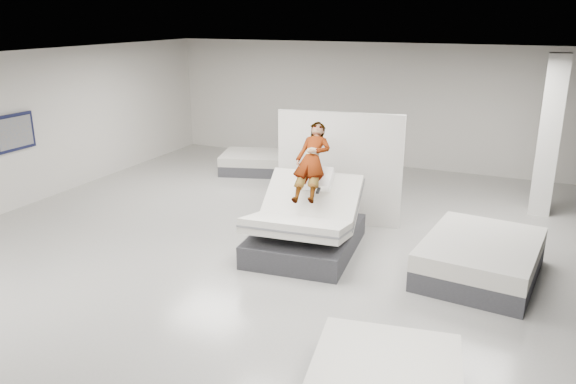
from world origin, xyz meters
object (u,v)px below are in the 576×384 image
(hero_bed, at_px, (306,228))
(remote, at_px, (318,191))
(column, at_px, (549,136))
(person, at_px, (311,174))
(wall_poster, at_px, (14,132))
(flat_bed_right_far, at_px, (480,258))
(flat_bed_left_far, at_px, (258,162))
(divider_panel, at_px, (339,169))

(hero_bed, bearing_deg, remote, -2.42)
(hero_bed, relative_size, column, 0.73)
(person, bearing_deg, remote, -57.85)
(hero_bed, bearing_deg, wall_poster, -177.54)
(flat_bed_right_far, bearing_deg, flat_bed_left_far, 145.79)
(divider_panel, height_order, flat_bed_left_far, divider_panel)
(remote, bearing_deg, hero_bed, 172.17)
(remote, relative_size, column, 0.04)
(remote, bearing_deg, flat_bed_left_far, 122.44)
(divider_panel, height_order, wall_poster, divider_panel)
(flat_bed_right_far, xyz_separation_m, column, (0.80, 3.53, 1.30))
(flat_bed_right_far, bearing_deg, person, 177.68)
(remote, relative_size, wall_poster, 0.15)
(divider_panel, distance_m, column, 4.23)
(flat_bed_left_far, bearing_deg, wall_poster, -125.83)
(person, xyz_separation_m, divider_panel, (0.08, 1.24, -0.20))
(wall_poster, bearing_deg, hero_bed, 2.46)
(remote, bearing_deg, wall_poster, 176.88)
(remote, height_order, divider_panel, divider_panel)
(divider_panel, bearing_deg, column, 22.55)
(hero_bed, height_order, flat_bed_right_far, hero_bed)
(person, bearing_deg, flat_bed_left_far, 122.46)
(remote, xyz_separation_m, flat_bed_left_far, (-3.28, 4.22, -0.87))
(divider_panel, bearing_deg, flat_bed_right_far, -34.53)
(hero_bed, relative_size, person, 1.50)
(remote, bearing_deg, divider_panel, 90.88)
(flat_bed_right_far, bearing_deg, wall_poster, -177.04)
(hero_bed, height_order, wall_poster, wall_poster)
(hero_bed, bearing_deg, flat_bed_left_far, 125.99)
(divider_panel, distance_m, wall_poster, 6.62)
(divider_panel, xyz_separation_m, wall_poster, (-6.34, -1.83, 0.52))
(hero_bed, relative_size, remote, 16.64)
(hero_bed, distance_m, person, 0.92)
(remote, bearing_deg, column, 42.15)
(flat_bed_right_far, bearing_deg, column, 77.18)
(flat_bed_left_far, bearing_deg, divider_panel, -40.51)
(flat_bed_right_far, xyz_separation_m, wall_poster, (-9.13, -0.47, 1.30))
(wall_poster, bearing_deg, remote, 2.29)
(column, height_order, wall_poster, column)
(flat_bed_right_far, xyz_separation_m, flat_bed_left_far, (-5.90, 4.01, -0.05))
(person, distance_m, divider_panel, 1.26)
(hero_bed, distance_m, flat_bed_right_far, 2.85)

